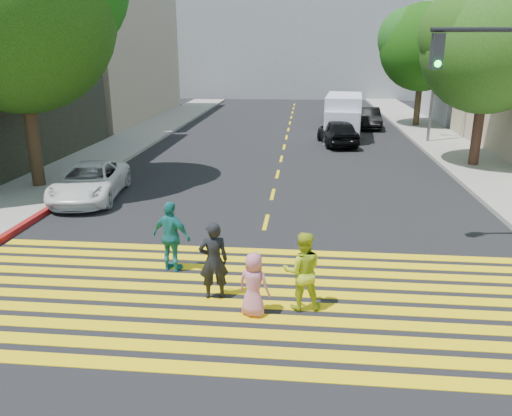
# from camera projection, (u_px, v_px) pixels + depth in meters

# --- Properties ---
(ground) EXTENTS (120.00, 120.00, 0.00)m
(ground) POSITION_uv_depth(u_px,v_px,m) (240.00, 330.00, 9.11)
(ground) COLOR black
(sidewalk_left) EXTENTS (3.00, 40.00, 0.15)m
(sidewalk_left) POSITION_uv_depth(u_px,v_px,m) (149.00, 131.00, 30.74)
(sidewalk_left) COLOR gray
(sidewalk_left) RESTS_ON ground
(sidewalk_right) EXTENTS (3.00, 60.00, 0.15)m
(sidewalk_right) POSITION_uv_depth(u_px,v_px,m) (469.00, 161.00, 22.51)
(sidewalk_right) COLOR gray
(sidewalk_right) RESTS_ON ground
(curb_red) EXTENTS (0.20, 8.00, 0.16)m
(curb_red) POSITION_uv_depth(u_px,v_px,m) (44.00, 213.00, 15.42)
(curb_red) COLOR maroon
(curb_red) RESTS_ON ground
(crosswalk) EXTENTS (13.40, 5.30, 0.01)m
(crosswalk) POSITION_uv_depth(u_px,v_px,m) (248.00, 297.00, 10.32)
(crosswalk) COLOR yellow
(crosswalk) RESTS_ON ground
(lane_line) EXTENTS (0.12, 34.40, 0.01)m
(lane_line) POSITION_uv_depth(u_px,v_px,m) (287.00, 133.00, 30.44)
(lane_line) COLOR yellow
(lane_line) RESTS_ON ground
(building_left_tan) EXTENTS (12.00, 16.00, 10.00)m
(building_left_tan) POSITION_uv_depth(u_px,v_px,m) (68.00, 48.00, 35.64)
(building_left_tan) COLOR tan
(building_left_tan) RESTS_ON ground
(building_right_grey) EXTENTS (10.00, 10.00, 10.00)m
(building_right_grey) POSITION_uv_depth(u_px,v_px,m) (509.00, 48.00, 34.62)
(building_right_grey) COLOR gray
(building_right_grey) RESTS_ON ground
(backdrop_block) EXTENTS (30.00, 8.00, 12.00)m
(backdrop_block) POSITION_uv_depth(u_px,v_px,m) (298.00, 38.00, 52.79)
(backdrop_block) COLOR gray
(backdrop_block) RESTS_ON ground
(tree_left) EXTENTS (8.58, 8.56, 9.45)m
(tree_left) POSITION_uv_depth(u_px,v_px,m) (18.00, 3.00, 16.49)
(tree_left) COLOR #49391E
(tree_left) RESTS_ON ground
(tree_right_near) EXTENTS (6.35, 5.93, 7.80)m
(tree_right_near) POSITION_uv_depth(u_px,v_px,m) (491.00, 39.00, 20.05)
(tree_right_near) COLOR black
(tree_right_near) RESTS_ON ground
(tree_right_far) EXTENTS (6.92, 6.64, 7.86)m
(tree_right_far) POSITION_uv_depth(u_px,v_px,m) (425.00, 42.00, 31.22)
(tree_right_far) COLOR #352611
(tree_right_far) RESTS_ON ground
(pedestrian_man) EXTENTS (0.68, 0.54, 1.64)m
(pedestrian_man) POSITION_uv_depth(u_px,v_px,m) (214.00, 261.00, 10.09)
(pedestrian_man) COLOR black
(pedestrian_man) RESTS_ON ground
(pedestrian_woman) EXTENTS (0.84, 0.69, 1.60)m
(pedestrian_woman) POSITION_uv_depth(u_px,v_px,m) (302.00, 271.00, 9.67)
(pedestrian_woman) COLOR #B1C421
(pedestrian_woman) RESTS_ON ground
(pedestrian_child) EXTENTS (0.72, 0.59, 1.28)m
(pedestrian_child) POSITION_uv_depth(u_px,v_px,m) (254.00, 284.00, 9.48)
(pedestrian_child) COLOR #C46C88
(pedestrian_child) RESTS_ON ground
(pedestrian_extra) EXTENTS (1.05, 0.69, 1.65)m
(pedestrian_extra) POSITION_uv_depth(u_px,v_px,m) (172.00, 237.00, 11.37)
(pedestrian_extra) COLOR #1C757C
(pedestrian_extra) RESTS_ON ground
(white_sedan) EXTENTS (2.52, 4.52, 1.20)m
(white_sedan) POSITION_uv_depth(u_px,v_px,m) (90.00, 182.00, 16.99)
(white_sedan) COLOR white
(white_sedan) RESTS_ON ground
(dark_car_near) EXTENTS (2.28, 4.32, 1.40)m
(dark_car_near) POSITION_uv_depth(u_px,v_px,m) (338.00, 132.00, 26.54)
(dark_car_near) COLOR black
(dark_car_near) RESTS_ON ground
(silver_car) EXTENTS (2.56, 5.22, 1.46)m
(silver_car) POSITION_uv_depth(u_px,v_px,m) (339.00, 110.00, 35.59)
(silver_car) COLOR gray
(silver_car) RESTS_ON ground
(dark_car_parked) EXTENTS (1.41, 3.97, 1.30)m
(dark_car_parked) POSITION_uv_depth(u_px,v_px,m) (368.00, 118.00, 32.30)
(dark_car_parked) COLOR black
(dark_car_parked) RESTS_ON ground
(white_van) EXTENTS (2.38, 5.28, 2.42)m
(white_van) POSITION_uv_depth(u_px,v_px,m) (343.00, 118.00, 28.51)
(white_van) COLOR silver
(white_van) RESTS_ON ground
(street_lamp) EXTENTS (1.96, 0.42, 8.65)m
(street_lamp) POSITION_uv_depth(u_px,v_px,m) (434.00, 48.00, 25.66)
(street_lamp) COLOR #5D5D5E
(street_lamp) RESTS_ON ground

